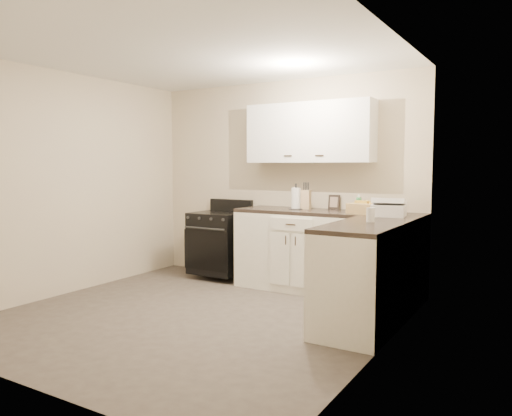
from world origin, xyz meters
The scene contains 21 objects.
floor centered at (0.00, 0.00, 0.00)m, with size 3.60×3.60×0.00m, color #473F38.
ceiling centered at (0.00, 0.00, 2.50)m, with size 3.60×3.60×0.00m, color white.
wall_back centered at (0.00, 1.80, 1.25)m, with size 3.60×3.60×0.00m, color beige.
wall_right centered at (1.80, 0.00, 1.25)m, with size 3.60×3.60×0.00m, color beige.
wall_left centered at (-1.80, 0.00, 1.25)m, with size 3.60×3.60×0.00m, color beige.
wall_front centered at (0.00, -1.80, 1.25)m, with size 3.60×3.60×0.00m, color beige.
base_cabinets_back centered at (0.43, 1.50, 0.45)m, with size 1.55×0.60×0.90m, color white.
base_cabinets_right centered at (1.50, 0.85, 0.45)m, with size 0.60×1.90×0.90m, color white.
countertop_back centered at (0.43, 1.50, 0.92)m, with size 1.55×0.60×0.04m, color black.
countertop_right centered at (1.50, 0.85, 0.92)m, with size 0.60×1.90×0.04m, color black.
upper_cabinets centered at (0.43, 1.65, 1.84)m, with size 1.55×0.30×0.70m, color white.
stove centered at (-0.77, 1.48, 0.46)m, with size 0.65×0.55×0.78m, color black.
knife_block centered at (0.42, 1.59, 1.05)m, with size 0.10×0.09×0.23m, color #D3B482.
paper_towel centered at (0.31, 1.54, 1.07)m, with size 0.10×0.10×0.25m, color white.
soap_bottle centered at (1.11, 1.47, 1.02)m, with size 0.06×0.06×0.17m, color #3A9959.
picture_frame centered at (0.70, 1.76, 1.03)m, with size 0.14×0.02×0.17m, color black.
wicker_basket centered at (1.20, 1.39, 1.00)m, with size 0.34×0.22×0.11m, color tan.
countertop_grill centered at (1.49, 1.28, 1.00)m, with size 0.33×0.30×0.12m, color white.
glass_jar centered at (1.50, 0.68, 1.01)m, with size 0.08×0.08×0.13m, color silver.
oven_mitt_near centered at (1.18, 0.43, 0.47)m, with size 0.02×0.17×0.30m, color black.
oven_mitt_far centered at (1.18, 0.53, 0.51)m, with size 0.02×0.16×0.28m, color black.
Camera 1 is at (2.93, -3.75, 1.46)m, focal length 35.00 mm.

